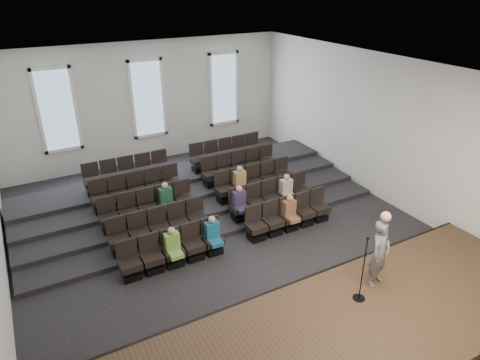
{
  "coord_description": "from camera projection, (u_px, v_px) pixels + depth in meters",
  "views": [
    {
      "loc": [
        -5.01,
        -9.98,
        7.24
      ],
      "look_at": [
        0.77,
        0.5,
        1.52
      ],
      "focal_mm": 32.0,
      "sensor_mm": 36.0,
      "label": 1
    }
  ],
  "objects": [
    {
      "name": "ground",
      "position": [
        226.0,
        236.0,
        13.19
      ],
      "size": [
        14.0,
        14.0,
        0.0
      ],
      "primitive_type": "plane",
      "color": "black",
      "rests_on": "ground"
    },
    {
      "name": "ceiling",
      "position": [
        223.0,
        72.0,
        11.03
      ],
      "size": [
        12.0,
        14.0,
        0.02
      ],
      "primitive_type": "cube",
      "color": "white",
      "rests_on": "ground"
    },
    {
      "name": "wall_back",
      "position": [
        148.0,
        103.0,
        17.66
      ],
      "size": [
        12.0,
        0.04,
        5.0
      ],
      "primitive_type": "cube",
      "color": "silver",
      "rests_on": "ground"
    },
    {
      "name": "wall_front",
      "position": [
        432.0,
        317.0,
        6.56
      ],
      "size": [
        12.0,
        0.04,
        5.0
      ],
      "primitive_type": "cube",
      "color": "silver",
      "rests_on": "ground"
    },
    {
      "name": "wall_right",
      "position": [
        380.0,
        128.0,
        14.73
      ],
      "size": [
        0.04,
        14.0,
        5.0
      ],
      "primitive_type": "cube",
      "color": "silver",
      "rests_on": "ground"
    },
    {
      "name": "stage",
      "position": [
        336.0,
        341.0,
        9.05
      ],
      "size": [
        11.8,
        3.6,
        0.5
      ],
      "primitive_type": "cube",
      "color": "#40301B",
      "rests_on": "ground"
    },
    {
      "name": "stage_lip",
      "position": [
        288.0,
        292.0,
        10.45
      ],
      "size": [
        11.8,
        0.06,
        0.52
      ],
      "primitive_type": "cube",
      "color": "black",
      "rests_on": "ground"
    },
    {
      "name": "risers",
      "position": [
        186.0,
        190.0,
        15.61
      ],
      "size": [
        11.8,
        4.8,
        0.6
      ],
      "color": "black",
      "rests_on": "ground"
    },
    {
      "name": "seating_rows",
      "position": [
        205.0,
        196.0,
        14.11
      ],
      "size": [
        6.8,
        4.7,
        1.67
      ],
      "color": "black",
      "rests_on": "ground"
    },
    {
      "name": "windows",
      "position": [
        148.0,
        99.0,
        17.52
      ],
      "size": [
        8.44,
        0.1,
        3.24
      ],
      "color": "white",
      "rests_on": "wall_back"
    },
    {
      "name": "audience",
      "position": [
        232.0,
        206.0,
        13.24
      ],
      "size": [
        4.85,
        2.64,
        1.1
      ],
      "color": "#6EA642",
      "rests_on": "seating_rows"
    },
    {
      "name": "speaker",
      "position": [
        380.0,
        253.0,
        10.05
      ],
      "size": [
        0.7,
        0.54,
        1.7
      ],
      "primitive_type": "imported",
      "rotation": [
        0.0,
        0.0,
        0.23
      ],
      "color": "#615E5C",
      "rests_on": "stage"
    },
    {
      "name": "mic_stand",
      "position": [
        361.0,
        281.0,
        9.67
      ],
      "size": [
        0.28,
        0.28,
        1.7
      ],
      "color": "black",
      "rests_on": "stage"
    }
  ]
}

